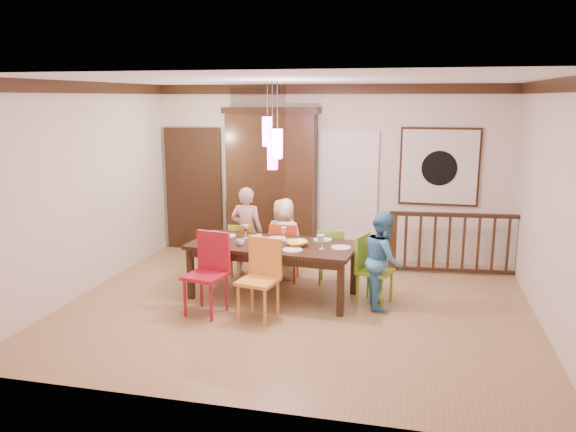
% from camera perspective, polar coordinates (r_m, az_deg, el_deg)
% --- Properties ---
extents(floor, '(6.00, 6.00, 0.00)m').
position_cam_1_polar(floor, '(7.44, 0.88, -9.22)').
color(floor, '#9B7A4B').
rests_on(floor, ground).
extents(ceiling, '(6.00, 6.00, 0.00)m').
position_cam_1_polar(ceiling, '(6.94, 0.95, 13.70)').
color(ceiling, white).
rests_on(ceiling, wall_back).
extents(wall_back, '(6.00, 0.00, 6.00)m').
position_cam_1_polar(wall_back, '(9.48, 4.10, 4.43)').
color(wall_back, beige).
rests_on(wall_back, floor).
extents(wall_left, '(0.00, 5.00, 5.00)m').
position_cam_1_polar(wall_left, '(8.21, -20.03, 2.56)').
color(wall_left, beige).
rests_on(wall_left, floor).
extents(wall_right, '(0.00, 5.00, 5.00)m').
position_cam_1_polar(wall_right, '(7.07, 25.43, 0.69)').
color(wall_right, beige).
rests_on(wall_right, floor).
extents(crown_molding, '(6.00, 5.00, 0.16)m').
position_cam_1_polar(crown_molding, '(6.94, 0.95, 13.04)').
color(crown_molding, black).
rests_on(crown_molding, wall_back).
extents(panel_door, '(1.04, 0.07, 2.24)m').
position_cam_1_polar(panel_door, '(10.14, -9.51, 2.51)').
color(panel_door, black).
rests_on(panel_door, wall_back).
extents(white_doorway, '(0.97, 0.05, 2.22)m').
position_cam_1_polar(white_doorway, '(9.46, 6.13, 1.93)').
color(white_doorway, silver).
rests_on(white_doorway, wall_back).
extents(painting, '(1.25, 0.06, 1.25)m').
position_cam_1_polar(painting, '(9.32, 15.12, 4.84)').
color(painting, black).
rests_on(painting, wall_back).
extents(pendant_cluster, '(0.27, 0.21, 1.14)m').
position_cam_1_polar(pendant_cluster, '(7.38, -1.58, 7.43)').
color(pendant_cluster, '#FF4CC1').
rests_on(pendant_cluster, ceiling).
extents(dining_table, '(2.30, 1.19, 0.75)m').
position_cam_1_polar(dining_table, '(7.63, -1.52, -3.38)').
color(dining_table, black).
rests_on(dining_table, floor).
extents(chair_far_left, '(0.38, 0.38, 0.83)m').
position_cam_1_polar(chair_far_left, '(8.57, -4.51, -3.04)').
color(chair_far_left, '#88A51D').
rests_on(chair_far_left, floor).
extents(chair_far_mid, '(0.43, 0.43, 0.89)m').
position_cam_1_polar(chair_far_mid, '(8.34, -0.31, -3.19)').
color(chair_far_mid, red).
rests_on(chair_far_mid, floor).
extents(chair_far_right, '(0.40, 0.40, 0.84)m').
position_cam_1_polar(chair_far_right, '(8.21, 4.44, -3.65)').
color(chair_far_right, '#66A025').
rests_on(chair_far_right, floor).
extents(chair_near_left, '(0.54, 0.54, 1.03)m').
position_cam_1_polar(chair_near_left, '(7.11, -8.42, -5.35)').
color(chair_near_left, '#A31223').
rests_on(chair_near_left, floor).
extents(chair_near_mid, '(0.52, 0.52, 0.99)m').
position_cam_1_polar(chair_near_mid, '(6.91, -3.07, -5.95)').
color(chair_near_mid, orange).
rests_on(chair_near_mid, floor).
extents(chair_end_right, '(0.52, 0.52, 0.92)m').
position_cam_1_polar(chair_end_right, '(7.48, 8.85, -5.00)').
color(chair_end_right, '#73A220').
rests_on(chair_end_right, floor).
extents(china_hutch, '(1.60, 0.46, 2.53)m').
position_cam_1_polar(china_hutch, '(9.50, -1.67, 3.35)').
color(china_hutch, black).
rests_on(china_hutch, floor).
extents(balustrade, '(2.07, 0.27, 0.96)m').
position_cam_1_polar(balustrade, '(9.03, 16.72, -2.58)').
color(balustrade, black).
rests_on(balustrade, floor).
extents(person_far_left, '(0.52, 0.35, 1.37)m').
position_cam_1_polar(person_far_left, '(8.56, -4.20, -1.59)').
color(person_far_left, beige).
rests_on(person_far_left, floor).
extents(person_far_mid, '(0.65, 0.48, 1.22)m').
position_cam_1_polar(person_far_mid, '(8.41, -0.44, -2.32)').
color(person_far_mid, beige).
rests_on(person_far_mid, floor).
extents(person_end_right, '(0.58, 0.69, 1.26)m').
position_cam_1_polar(person_end_right, '(7.39, 9.64, -4.38)').
color(person_end_right, '#4590C3').
rests_on(person_end_right, floor).
extents(serving_bowl, '(0.37, 0.37, 0.07)m').
position_cam_1_polar(serving_bowl, '(7.47, 0.89, -2.81)').
color(serving_bowl, gold).
rests_on(serving_bowl, dining_table).
extents(small_bowl, '(0.22, 0.22, 0.06)m').
position_cam_1_polar(small_bowl, '(7.74, -3.32, -2.32)').
color(small_bowl, white).
rests_on(small_bowl, dining_table).
extents(cup_left, '(0.15, 0.15, 0.09)m').
position_cam_1_polar(cup_left, '(7.51, -4.90, -2.69)').
color(cup_left, silver).
rests_on(cup_left, dining_table).
extents(cup_right, '(0.14, 0.14, 0.10)m').
position_cam_1_polar(cup_right, '(7.67, 3.31, -2.32)').
color(cup_right, silver).
rests_on(cup_right, dining_table).
extents(plate_far_left, '(0.26, 0.26, 0.01)m').
position_cam_1_polar(plate_far_left, '(8.04, -6.25, -2.00)').
color(plate_far_left, white).
rests_on(plate_far_left, dining_table).
extents(plate_far_mid, '(0.26, 0.26, 0.01)m').
position_cam_1_polar(plate_far_mid, '(7.84, -1.13, -2.30)').
color(plate_far_mid, white).
rests_on(plate_far_mid, dining_table).
extents(plate_far_right, '(0.26, 0.26, 0.01)m').
position_cam_1_polar(plate_far_right, '(7.79, 3.55, -2.42)').
color(plate_far_right, white).
rests_on(plate_far_right, dining_table).
extents(plate_near_left, '(0.26, 0.26, 0.01)m').
position_cam_1_polar(plate_near_left, '(7.53, -7.54, -2.99)').
color(plate_near_left, white).
rests_on(plate_near_left, dining_table).
extents(plate_near_mid, '(0.26, 0.26, 0.01)m').
position_cam_1_polar(plate_near_mid, '(7.26, 0.45, -3.46)').
color(plate_near_mid, white).
rests_on(plate_near_mid, dining_table).
extents(plate_end_right, '(0.26, 0.26, 0.01)m').
position_cam_1_polar(plate_end_right, '(7.41, 5.40, -3.21)').
color(plate_end_right, white).
rests_on(plate_end_right, dining_table).
extents(wine_glass_a, '(0.08, 0.08, 0.19)m').
position_cam_1_polar(wine_glass_a, '(7.88, -4.33, -1.59)').
color(wine_glass_a, '#590C19').
rests_on(wine_glass_a, dining_table).
extents(wine_glass_b, '(0.08, 0.08, 0.19)m').
position_cam_1_polar(wine_glass_b, '(7.73, -0.44, -1.84)').
color(wine_glass_b, silver).
rests_on(wine_glass_b, dining_table).
extents(wine_glass_c, '(0.08, 0.08, 0.19)m').
position_cam_1_polar(wine_glass_c, '(7.33, -2.97, -2.62)').
color(wine_glass_c, '#590C19').
rests_on(wine_glass_c, dining_table).
extents(wine_glass_d, '(0.08, 0.08, 0.19)m').
position_cam_1_polar(wine_glass_d, '(7.32, 3.47, -2.65)').
color(wine_glass_d, silver).
rests_on(wine_glass_d, dining_table).
extents(napkin, '(0.18, 0.14, 0.01)m').
position_cam_1_polar(napkin, '(7.25, -2.47, -3.51)').
color(napkin, '#D83359').
rests_on(napkin, dining_table).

